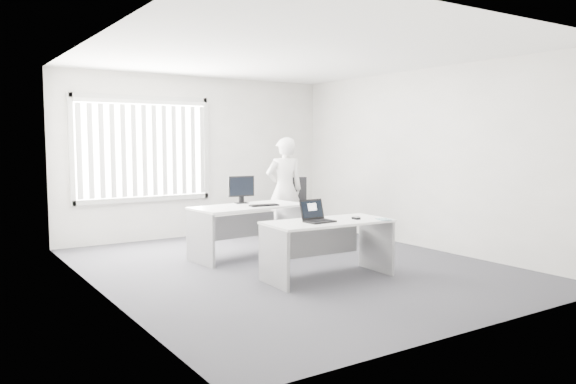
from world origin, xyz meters
TOP-DOWN VIEW (x-y plane):
  - ground at (0.00, 0.00)m, footprint 6.00×6.00m
  - wall_back at (0.00, 3.00)m, footprint 5.00×0.02m
  - wall_front at (0.00, -3.00)m, footprint 5.00×0.02m
  - wall_left at (-2.50, 0.00)m, footprint 0.02×6.00m
  - wall_right at (2.50, 0.00)m, footprint 0.02×6.00m
  - ceiling at (0.00, 0.00)m, footprint 5.00×6.00m
  - window at (-1.00, 2.96)m, footprint 2.32×0.06m
  - blinds at (-1.00, 2.90)m, footprint 2.20×0.10m
  - desk_near at (0.02, -0.75)m, footprint 1.60×0.81m
  - desk_far at (-0.17, 0.89)m, footprint 1.71×0.93m
  - office_chair at (1.28, 1.74)m, footprint 0.73×0.73m
  - person at (0.99, 1.71)m, footprint 0.72×0.57m
  - laptop at (-0.14, -0.81)m, footprint 0.36×0.33m
  - paper_sheet at (0.42, -0.89)m, footprint 0.32×0.27m
  - mouse at (0.38, -0.86)m, footprint 0.06×0.11m
  - booklet at (0.65, -1.07)m, footprint 0.18×0.22m
  - keyboard at (-0.01, 0.72)m, footprint 0.43×0.18m
  - monitor at (-0.12, 1.19)m, footprint 0.42×0.16m

SIDE VIEW (x-z plane):
  - ground at x=0.00m, z-range 0.00..0.00m
  - office_chair at x=1.28m, z-range -0.20..0.85m
  - desk_near at x=0.02m, z-range 0.16..0.87m
  - desk_far at x=-0.17m, z-range 0.17..0.92m
  - paper_sheet at x=0.42m, z-range 0.71..0.71m
  - booklet at x=0.65m, z-range 0.71..0.72m
  - mouse at x=0.38m, z-range 0.71..0.76m
  - keyboard at x=-0.01m, z-range 0.75..0.77m
  - laptop at x=-0.14m, z-range 0.71..0.98m
  - person at x=0.99m, z-range 0.00..1.74m
  - monitor at x=-0.12m, z-range 0.75..1.16m
  - wall_back at x=0.00m, z-range 0.00..2.80m
  - wall_front at x=0.00m, z-range 0.00..2.80m
  - wall_left at x=-2.50m, z-range 0.00..2.80m
  - wall_right at x=2.50m, z-range 0.00..2.80m
  - blinds at x=-1.00m, z-range 0.77..2.27m
  - window at x=-1.00m, z-range 0.67..2.43m
  - ceiling at x=0.00m, z-range 2.79..2.81m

